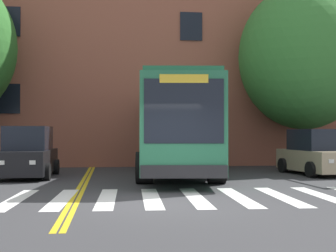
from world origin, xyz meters
TOP-DOWN VIEW (x-y plane):
  - ground_plane at (0.00, 0.00)m, footprint 120.00×120.00m
  - crosswalk at (-0.71, 1.03)m, footprint 15.24×4.41m
  - lane_line_yellow_inner at (-2.14, 15.03)m, footprint 0.12×36.00m
  - lane_line_yellow_outer at (-1.98, 15.03)m, footprint 0.12×36.00m
  - city_bus at (1.49, 7.97)m, footprint 3.81×12.60m
  - car_black_near_lane at (-4.22, 6.96)m, footprint 1.97×3.88m
  - car_tan_far_lane at (6.97, 6.82)m, footprint 2.32×3.85m
  - street_tree_curbside_large at (7.80, 10.04)m, footprint 8.07×7.78m
  - building_facade at (2.75, 16.23)m, footprint 43.61×9.01m

SIDE VIEW (x-z plane):
  - ground_plane at x=0.00m, z-range 0.00..0.00m
  - lane_line_yellow_inner at x=-2.14m, z-range 0.00..0.01m
  - lane_line_yellow_outer at x=-1.98m, z-range 0.00..0.01m
  - crosswalk at x=-0.71m, z-range 0.00..0.01m
  - car_tan_far_lane at x=6.97m, z-range -0.08..1.72m
  - car_black_near_lane at x=-4.22m, z-range -0.09..1.81m
  - city_bus at x=1.49m, z-range 0.16..3.73m
  - street_tree_curbside_large at x=7.80m, z-range 0.90..9.49m
  - building_facade at x=2.75m, z-range 0.01..13.03m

